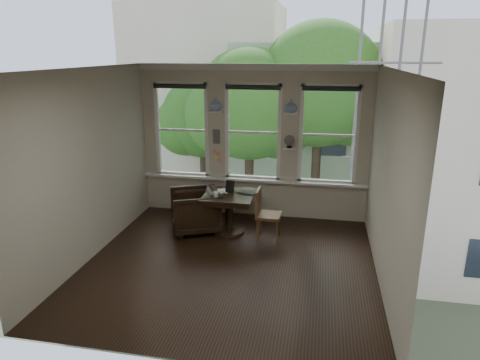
% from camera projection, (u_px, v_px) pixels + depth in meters
% --- Properties ---
extents(ground, '(4.50, 4.50, 0.00)m').
position_uv_depth(ground, '(230.00, 264.00, 6.76)').
color(ground, black).
rests_on(ground, ground).
extents(ceiling, '(4.50, 4.50, 0.00)m').
position_uv_depth(ceiling, '(228.00, 68.00, 5.89)').
color(ceiling, silver).
rests_on(ceiling, ground).
extents(wall_back, '(4.50, 0.00, 4.50)m').
position_uv_depth(wall_back, '(253.00, 142.00, 8.44)').
color(wall_back, beige).
rests_on(wall_back, ground).
extents(wall_front, '(4.50, 0.00, 4.50)m').
position_uv_depth(wall_front, '(181.00, 234.00, 4.21)').
color(wall_front, beige).
rests_on(wall_front, ground).
extents(wall_left, '(0.00, 4.50, 4.50)m').
position_uv_depth(wall_left, '(89.00, 165.00, 6.73)').
color(wall_left, beige).
rests_on(wall_left, ground).
extents(wall_right, '(0.00, 4.50, 4.50)m').
position_uv_depth(wall_right, '(388.00, 181.00, 5.92)').
color(wall_right, beige).
rests_on(wall_right, ground).
extents(window_left, '(1.10, 0.12, 1.90)m').
position_uv_depth(window_left, '(182.00, 130.00, 8.64)').
color(window_left, white).
rests_on(window_left, ground).
extents(window_center, '(1.10, 0.12, 1.90)m').
position_uv_depth(window_center, '(253.00, 132.00, 8.38)').
color(window_center, white).
rests_on(window_center, ground).
extents(window_right, '(1.10, 0.12, 1.90)m').
position_uv_depth(window_right, '(328.00, 135.00, 8.12)').
color(window_right, white).
rests_on(window_right, ground).
extents(shelf_left, '(0.26, 0.16, 0.03)m').
position_uv_depth(shelf_left, '(216.00, 111.00, 8.30)').
color(shelf_left, white).
rests_on(shelf_left, ground).
extents(shelf_right, '(0.26, 0.16, 0.03)m').
position_uv_depth(shelf_right, '(291.00, 113.00, 8.04)').
color(shelf_right, white).
rests_on(shelf_right, ground).
extents(intercom, '(0.14, 0.06, 0.28)m').
position_uv_depth(intercom, '(217.00, 137.00, 8.47)').
color(intercom, '#59544F').
rests_on(intercom, ground).
extents(sticky_notes, '(0.16, 0.01, 0.24)m').
position_uv_depth(sticky_notes, '(217.00, 154.00, 8.58)').
color(sticky_notes, pink).
rests_on(sticky_notes, ground).
extents(desk_fan, '(0.20, 0.20, 0.24)m').
position_uv_depth(desk_fan, '(289.00, 143.00, 8.18)').
color(desk_fan, '#59544F').
rests_on(desk_fan, ground).
extents(vase_left, '(0.24, 0.24, 0.25)m').
position_uv_depth(vase_left, '(216.00, 104.00, 8.26)').
color(vase_left, white).
rests_on(vase_left, shelf_left).
extents(vase_right, '(0.24, 0.24, 0.25)m').
position_uv_depth(vase_right, '(291.00, 106.00, 8.00)').
color(vase_right, white).
rests_on(vase_right, shelf_right).
extents(table, '(0.90, 0.90, 0.75)m').
position_uv_depth(table, '(229.00, 213.00, 7.83)').
color(table, black).
rests_on(table, ground).
extents(armchair_left, '(1.13, 1.12, 0.79)m').
position_uv_depth(armchair_left, '(195.00, 211.00, 7.91)').
color(armchair_left, black).
rests_on(armchair_left, ground).
extents(cushion_red, '(0.45, 0.45, 0.06)m').
position_uv_depth(cushion_red, '(195.00, 208.00, 7.89)').
color(cushion_red, maroon).
rests_on(cushion_red, armchair_left).
extents(side_chair_right, '(0.43, 0.43, 0.92)m').
position_uv_depth(side_chair_right, '(269.00, 215.00, 7.52)').
color(side_chair_right, '#4A321A').
rests_on(side_chair_right, ground).
extents(laptop, '(0.43, 0.35, 0.03)m').
position_uv_depth(laptop, '(244.00, 193.00, 7.72)').
color(laptop, black).
rests_on(laptop, table).
extents(mug, '(0.13, 0.13, 0.10)m').
position_uv_depth(mug, '(216.00, 195.00, 7.53)').
color(mug, white).
rests_on(mug, table).
extents(drinking_glass, '(0.15, 0.15, 0.10)m').
position_uv_depth(drinking_glass, '(221.00, 195.00, 7.51)').
color(drinking_glass, white).
rests_on(drinking_glass, table).
extents(tablet, '(0.17, 0.10, 0.22)m').
position_uv_depth(tablet, '(230.00, 186.00, 7.79)').
color(tablet, black).
rests_on(tablet, table).
extents(papers, '(0.32, 0.36, 0.00)m').
position_uv_depth(papers, '(221.00, 191.00, 7.87)').
color(papers, silver).
rests_on(papers, table).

